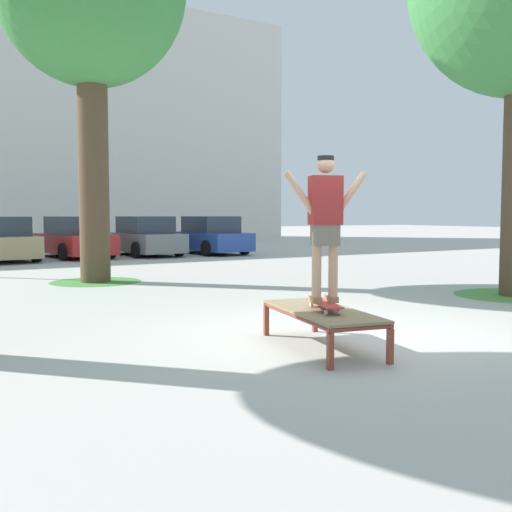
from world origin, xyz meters
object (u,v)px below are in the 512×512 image
skate_box (322,313)px  car_grey (144,237)px  skater (325,218)px  car_blue (209,236)px  skateboard (325,304)px  car_red (74,239)px

skate_box → car_grey: (3.83, 16.25, 0.28)m
skater → car_grey: size_ratio=0.39×
skate_box → car_blue: (6.44, 15.88, 0.28)m
skateboard → car_red: bearing=85.7°
skateboard → skater: size_ratio=0.48×
skater → car_red: bearing=85.7°
skater → car_grey: bearing=76.8°
skater → car_blue: 17.23m
skateboard → car_blue: (6.45, 15.95, 0.15)m
skateboard → skater: 0.99m
skater → car_red: 16.62m
car_red → skate_box: bearing=-94.2°
skate_box → car_grey: size_ratio=0.47×
skater → skateboard: bearing=-109.5°
skate_box → skater: (-0.01, -0.07, 1.12)m
skater → skate_box: bearing=78.9°
skate_box → car_grey: car_grey is taller
car_red → car_blue: size_ratio=1.02×
car_red → car_grey: (2.61, -0.23, 0.00)m
skate_box → car_blue: bearing=67.9°
car_blue → skateboard: bearing=-112.0°
skateboard → skater: skater is taller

